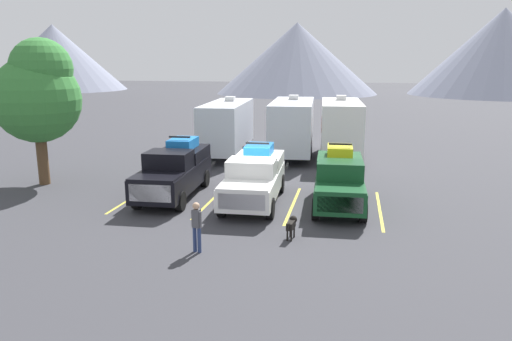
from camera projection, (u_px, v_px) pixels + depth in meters
ground_plane at (251, 204)px, 20.77m from camera, size 240.00×240.00×0.00m
pickup_truck_a at (175, 170)px, 21.80m from camera, size 2.34×5.90×2.60m
pickup_truck_b at (255, 176)px, 20.83m from camera, size 2.40×5.87×2.48m
pickup_truck_c at (339, 179)px, 20.28m from camera, size 2.26×5.36×2.55m
lot_stripe_a at (135, 196)px, 21.97m from camera, size 0.12×5.50×0.01m
lot_stripe_b at (212, 200)px, 21.29m from camera, size 0.12×5.50×0.01m
lot_stripe_c at (293, 205)px, 20.61m from camera, size 0.12×5.50×0.01m
lot_stripe_d at (380, 210)px, 19.93m from camera, size 0.12×5.50×0.01m
camper_trailer_a at (227, 125)px, 31.06m from camera, size 2.82×8.94×3.69m
camper_trailer_b at (292, 125)px, 30.67m from camera, size 2.99×8.80×3.82m
camper_trailer_c at (341, 126)px, 29.87m from camera, size 2.78×7.97×3.86m
person_a at (197, 224)px, 15.33m from camera, size 0.36×0.25×1.66m
dog at (292, 224)px, 16.66m from camera, size 0.31×0.84×0.74m
tree_a at (38, 92)px, 23.11m from camera, size 4.13×4.13×7.07m
mountain_ridge at (418, 55)px, 87.79m from camera, size 150.86×38.33×14.93m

